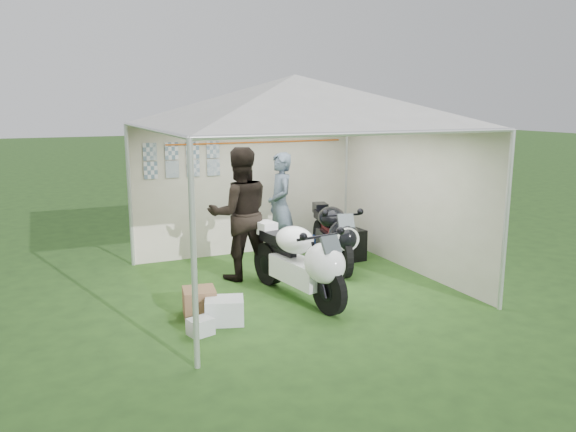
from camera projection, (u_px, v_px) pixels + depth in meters
name	position (u px, v px, depth m)	size (l,w,h in m)	color
ground	(294.00, 284.00, 8.25)	(80.00, 80.00, 0.00)	#27481B
canopy_tent	(294.00, 106.00, 7.76)	(5.66, 5.66, 3.00)	silver
motorcycle_white	(301.00, 260.00, 7.47)	(0.66, 2.06, 1.02)	black
motorcycle_black	(334.00, 233.00, 9.05)	(0.73, 1.98, 0.99)	black
paddock_stand	(320.00, 244.00, 10.01)	(0.39, 0.25, 0.30)	blue
person_dark_jacket	(240.00, 214.00, 8.36)	(0.97, 0.75, 1.99)	black
person_blue_jacket	(280.00, 206.00, 9.49)	(0.66, 0.43, 1.81)	slate
equipment_box	(347.00, 245.00, 9.47)	(0.53, 0.42, 0.53)	black
crate_0	(224.00, 311.00, 6.78)	(0.46, 0.36, 0.31)	silver
crate_1	(199.00, 302.00, 7.00)	(0.39, 0.39, 0.35)	brown
crate_2	(200.00, 327.00, 6.44)	(0.27, 0.22, 0.19)	silver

